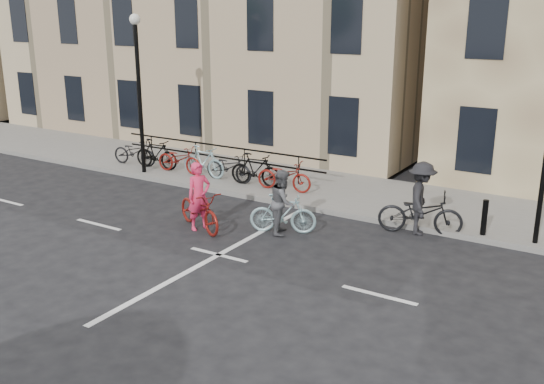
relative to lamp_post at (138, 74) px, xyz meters
The scene contains 10 objects.
ground 8.59m from the lamp_post, 34.09° to the right, with size 120.00×120.00×0.00m, color black.
sidewalk 4.52m from the lamp_post, 32.62° to the left, with size 46.00×4.00×0.15m, color slate.
building_west 9.11m from the lamp_post, 106.21° to the left, with size 20.00×10.00×10.00m, color tan.
building_far 21.34m from the lamp_post, 156.20° to the left, with size 12.00×10.00×9.00m, color tan.
lamp_post is the anchor object (origin of this frame).
bollard_east 11.86m from the lamp_post, ahead, with size 0.14×0.14×0.90m, color black.
parked_bikes 3.62m from the lamp_post, 16.55° to the left, with size 8.30×1.23×1.05m.
cyclist_pink 6.60m from the lamp_post, 32.67° to the right, with size 2.12×1.46×1.79m.
cyclist_grey 7.89m from the lamp_post, 18.29° to the right, with size 1.78×1.13×1.67m.
cyclist_dark 10.38m from the lamp_post, ahead, with size 2.24×1.37×1.89m.
Camera 1 is at (8.02, -10.52, 5.43)m, focal length 40.00 mm.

